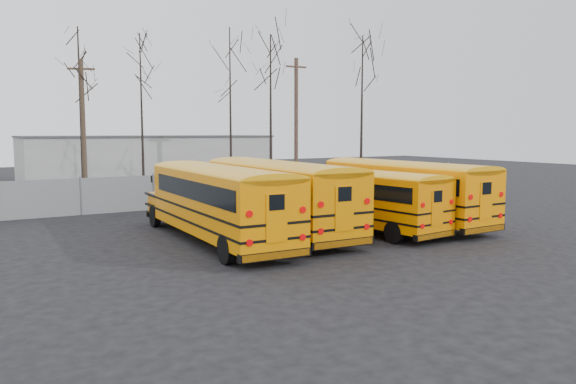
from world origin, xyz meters
TOP-DOWN VIEW (x-y plane):
  - ground at (0.00, 0.00)m, footprint 120.00×120.00m
  - fence at (0.00, 12.00)m, footprint 40.00×0.04m
  - distant_building at (2.00, 32.00)m, footprint 22.00×8.00m
  - bus_a at (-4.81, 1.17)m, footprint 3.03×11.49m
  - bus_b at (-1.76, 1.72)m, footprint 3.10×11.78m
  - bus_c at (1.89, 0.63)m, footprint 3.26×10.29m
  - bus_d at (4.75, 0.88)m, footprint 2.81×11.24m
  - utility_pole_left at (-7.05, 15.45)m, footprint 1.51×0.58m
  - utility_pole_right at (10.27, 19.33)m, footprint 1.84×0.32m
  - tree_2 at (-7.08, 15.83)m, footprint 0.26×0.26m
  - tree_3 at (-2.83, 17.77)m, footprint 0.26×0.26m
  - tree_4 at (2.52, 15.34)m, footprint 0.26×0.26m
  - tree_5 at (6.23, 16.35)m, footprint 0.26×0.26m
  - tree_6 at (12.87, 14.16)m, footprint 0.26×0.26m

SIDE VIEW (x-z plane):
  - ground at x=0.00m, z-range 0.00..0.00m
  - fence at x=0.00m, z-range 0.00..2.00m
  - bus_c at x=1.89m, z-range 0.24..3.08m
  - bus_d at x=4.75m, z-range 0.27..3.40m
  - bus_a at x=-4.81m, z-range 0.27..3.46m
  - bus_b at x=-1.76m, z-range 0.28..3.55m
  - distant_building at x=2.00m, z-range 0.00..4.00m
  - utility_pole_left at x=-7.05m, z-range 0.12..8.85m
  - utility_pole_right at x=10.27m, z-range 0.14..10.49m
  - tree_2 at x=-7.08m, z-range 0.00..10.65m
  - tree_3 at x=-2.83m, z-range 0.00..10.92m
  - tree_5 at x=6.23m, z-range 0.00..11.43m
  - tree_4 at x=2.52m, z-range 0.00..11.43m
  - tree_6 at x=12.87m, z-range 0.00..11.59m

